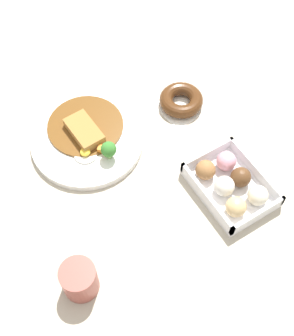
{
  "coord_description": "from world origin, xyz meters",
  "views": [
    {
      "loc": [
        -0.5,
        0.28,
        0.91
      ],
      "look_at": [
        -0.04,
        -0.01,
        0.03
      ],
      "focal_mm": 47.78,
      "sensor_mm": 36.0,
      "label": 1
    }
  ],
  "objects_px": {
    "curry_plate": "(88,138)",
    "coffee_mug": "(79,280)",
    "chocolate_ring_donut": "(181,100)",
    "donut_box": "(231,184)"
  },
  "relations": [
    {
      "from": "curry_plate",
      "to": "coffee_mug",
      "type": "distance_m",
      "value": 0.37
    },
    {
      "from": "curry_plate",
      "to": "coffee_mug",
      "type": "xyz_separation_m",
      "value": [
        -0.32,
        0.18,
        0.03
      ]
    },
    {
      "from": "chocolate_ring_donut",
      "to": "coffee_mug",
      "type": "bearing_deg",
      "value": 123.63
    },
    {
      "from": "chocolate_ring_donut",
      "to": "coffee_mug",
      "type": "distance_m",
      "value": 0.53
    },
    {
      "from": "curry_plate",
      "to": "chocolate_ring_donut",
      "type": "height_order",
      "value": "curry_plate"
    },
    {
      "from": "curry_plate",
      "to": "coffee_mug",
      "type": "height_order",
      "value": "coffee_mug"
    },
    {
      "from": "curry_plate",
      "to": "coffee_mug",
      "type": "relative_size",
      "value": 3.4
    },
    {
      "from": "donut_box",
      "to": "coffee_mug",
      "type": "relative_size",
      "value": 2.4
    },
    {
      "from": "chocolate_ring_donut",
      "to": "donut_box",
      "type": "bearing_deg",
      "value": 170.39
    },
    {
      "from": "donut_box",
      "to": "curry_plate",
      "type": "bearing_deg",
      "value": 36.33
    }
  ]
}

